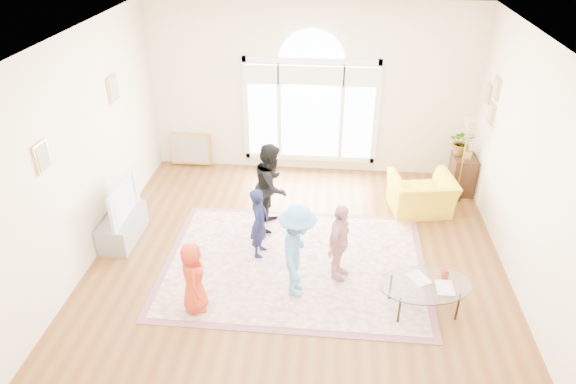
# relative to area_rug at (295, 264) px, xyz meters

# --- Properties ---
(ground) EXTENTS (6.00, 6.00, 0.00)m
(ground) POSITION_rel_area_rug_xyz_m (0.03, 0.10, -0.01)
(ground) COLOR brown
(ground) RESTS_ON ground
(room_shell) EXTENTS (6.00, 6.00, 6.00)m
(room_shell) POSITION_rel_area_rug_xyz_m (0.04, 2.94, 1.56)
(room_shell) COLOR beige
(room_shell) RESTS_ON ground
(area_rug) EXTENTS (3.60, 2.60, 0.02)m
(area_rug) POSITION_rel_area_rug_xyz_m (0.00, 0.00, 0.00)
(area_rug) COLOR beige
(area_rug) RESTS_ON ground
(rug_border) EXTENTS (3.80, 2.80, 0.01)m
(rug_border) POSITION_rel_area_rug_xyz_m (0.00, -0.00, -0.00)
(rug_border) COLOR #834F59
(rug_border) RESTS_ON ground
(tv_console) EXTENTS (0.45, 1.00, 0.42)m
(tv_console) POSITION_rel_area_rug_xyz_m (-2.72, 0.40, 0.20)
(tv_console) COLOR gray
(tv_console) RESTS_ON ground
(television) EXTENTS (0.17, 1.03, 0.59)m
(television) POSITION_rel_area_rug_xyz_m (-2.71, 0.40, 0.71)
(television) COLOR black
(television) RESTS_ON tv_console
(coffee_table) EXTENTS (1.29, 0.95, 0.54)m
(coffee_table) POSITION_rel_area_rug_xyz_m (1.72, -0.78, 0.39)
(coffee_table) COLOR silver
(coffee_table) RESTS_ON ground
(armchair) EXTENTS (1.14, 1.04, 0.66)m
(armchair) POSITION_rel_area_rug_xyz_m (1.99, 1.66, 0.32)
(armchair) COLOR yellow
(armchair) RESTS_ON ground
(side_cabinet) EXTENTS (0.40, 0.50, 0.70)m
(side_cabinet) POSITION_rel_area_rug_xyz_m (2.81, 2.42, 0.34)
(side_cabinet) COLOR black
(side_cabinet) RESTS_ON ground
(floor_lamp) EXTENTS (0.31, 0.31, 1.51)m
(floor_lamp) POSITION_rel_area_rug_xyz_m (2.70, 2.14, 1.27)
(floor_lamp) COLOR black
(floor_lamp) RESTS_ON ground
(plant_pedestal) EXTENTS (0.20, 0.20, 0.70)m
(plant_pedestal) POSITION_rel_area_rug_xyz_m (2.73, 2.53, 0.34)
(plant_pedestal) COLOR white
(plant_pedestal) RESTS_ON ground
(potted_plant) EXTENTS (0.49, 0.45, 0.47)m
(potted_plant) POSITION_rel_area_rug_xyz_m (2.73, 2.53, 0.92)
(potted_plant) COLOR #33722D
(potted_plant) RESTS_ON plant_pedestal
(leaning_picture) EXTENTS (0.80, 0.14, 0.62)m
(leaning_picture) POSITION_rel_area_rug_xyz_m (-2.31, 3.00, -0.01)
(leaning_picture) COLOR tan
(leaning_picture) RESTS_ON ground
(child_red) EXTENTS (0.43, 0.55, 1.00)m
(child_red) POSITION_rel_area_rug_xyz_m (-1.20, -1.05, 0.51)
(child_red) COLOR red
(child_red) RESTS_ON area_rug
(child_navy) EXTENTS (0.31, 0.43, 1.09)m
(child_navy) POSITION_rel_area_rug_xyz_m (-0.54, 0.20, 0.55)
(child_navy) COLOR #13183C
(child_navy) RESTS_ON area_rug
(child_black) EXTENTS (0.63, 0.76, 1.42)m
(child_black) POSITION_rel_area_rug_xyz_m (-0.46, 1.00, 0.72)
(child_black) COLOR black
(child_black) RESTS_ON area_rug
(child_pink) EXTENTS (0.50, 0.73, 1.15)m
(child_pink) POSITION_rel_area_rug_xyz_m (0.62, -0.23, 0.59)
(child_pink) COLOR pink
(child_pink) RESTS_ON area_rug
(child_blue) EXTENTS (0.50, 0.86, 1.33)m
(child_blue) POSITION_rel_area_rug_xyz_m (0.08, -0.61, 0.68)
(child_blue) COLOR #5492CF
(child_blue) RESTS_ON area_rug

